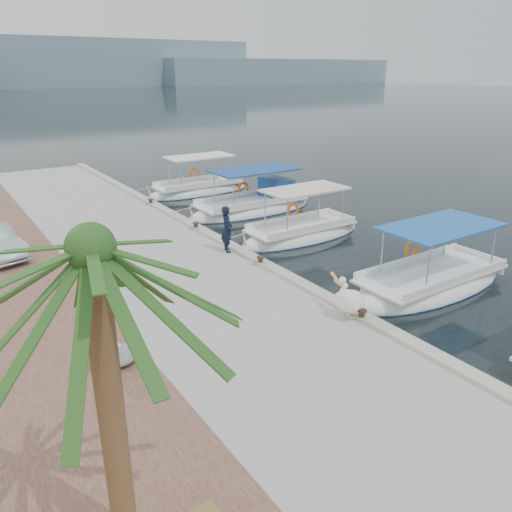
{
  "coord_description": "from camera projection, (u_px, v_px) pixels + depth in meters",
  "views": [
    {
      "loc": [
        -9.65,
        -12.16,
        7.08
      ],
      "look_at": [
        -1.0,
        0.81,
        1.2
      ],
      "focal_mm": 35.0,
      "sensor_mm": 36.0,
      "label": 1
    }
  ],
  "objects": [
    {
      "name": "quay_curb",
      "position": [
        215.0,
        237.0,
        20.55
      ],
      "size": [
        0.44,
        40.0,
        0.12
      ],
      "primitive_type": "cube",
      "color": "#A9A496",
      "rests_on": "concrete_quay"
    },
    {
      "name": "folding_table",
      "position": [
        106.0,
        352.0,
        11.37
      ],
      "size": [
        0.55,
        0.55,
        0.73
      ],
      "color": "silver",
      "rests_on": "cobblestone_strip"
    },
    {
      "name": "fisherman",
      "position": [
        227.0,
        229.0,
        18.82
      ],
      "size": [
        0.58,
        0.74,
        1.78
      ],
      "primitive_type": "imported",
      "rotation": [
        0.0,
        0.0,
        1.31
      ],
      "color": "black",
      "rests_on": "concrete_quay"
    },
    {
      "name": "date_palm",
      "position": [
        91.0,
        252.0,
        5.45
      ],
      "size": [
        4.6,
        4.6,
        5.66
      ],
      "color": "brown",
      "rests_on": "cobblestone_strip"
    },
    {
      "name": "tarp_bundle",
      "position": [
        117.0,
        356.0,
        11.81
      ],
      "size": [
        1.1,
        0.9,
        0.4
      ],
      "primitive_type": "ellipsoid",
      "color": "gray",
      "rests_on": "cobblestone_strip"
    },
    {
      "name": "fishing_caique_e",
      "position": [
        198.0,
        191.0,
        30.11
      ],
      "size": [
        6.53,
        2.2,
        2.83
      ],
      "color": "white",
      "rests_on": "ground"
    },
    {
      "name": "fishing_caique_c",
      "position": [
        301.0,
        235.0,
        22.13
      ],
      "size": [
        6.17,
        2.16,
        2.83
      ],
      "color": "white",
      "rests_on": "ground"
    },
    {
      "name": "distant_hills",
      "position": [
        27.0,
        67.0,
        186.49
      ],
      "size": [
        330.0,
        60.0,
        18.0
      ],
      "color": "slate",
      "rests_on": "ground"
    },
    {
      "name": "concrete_quay",
      "position": [
        153.0,
        257.0,
        19.22
      ],
      "size": [
        6.0,
        40.0,
        0.5
      ],
      "primitive_type": "cube",
      "color": "#969691",
      "rests_on": "ground"
    },
    {
      "name": "pelican",
      "position": [
        348.0,
        300.0,
        13.81
      ],
      "size": [
        0.66,
        1.46,
        1.12
      ],
      "color": "tan",
      "rests_on": "concrete_quay"
    },
    {
      "name": "cobblestone_strip",
      "position": [
        12.0,
        287.0,
        16.62
      ],
      "size": [
        4.0,
        40.0,
        0.5
      ],
      "primitive_type": "cube",
      "color": "brown",
      "rests_on": "ground"
    },
    {
      "name": "ground",
      "position": [
        294.0,
        290.0,
        16.97
      ],
      "size": [
        400.0,
        400.0,
        0.0
      ],
      "primitive_type": "plane",
      "color": "black",
      "rests_on": "ground"
    },
    {
      "name": "fishing_caique_d",
      "position": [
        253.0,
        208.0,
        26.24
      ],
      "size": [
        7.25,
        2.61,
        2.83
      ],
      "color": "white",
      "rests_on": "ground"
    },
    {
      "name": "fishing_caique_b",
      "position": [
        430.0,
        285.0,
        17.1
      ],
      "size": [
        6.86,
        2.53,
        2.83
      ],
      "color": "white",
      "rests_on": "ground"
    },
    {
      "name": "mooring_bollards",
      "position": [
        260.0,
        260.0,
        17.72
      ],
      "size": [
        0.28,
        20.28,
        0.33
      ],
      "color": "black",
      "rests_on": "concrete_quay"
    }
  ]
}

